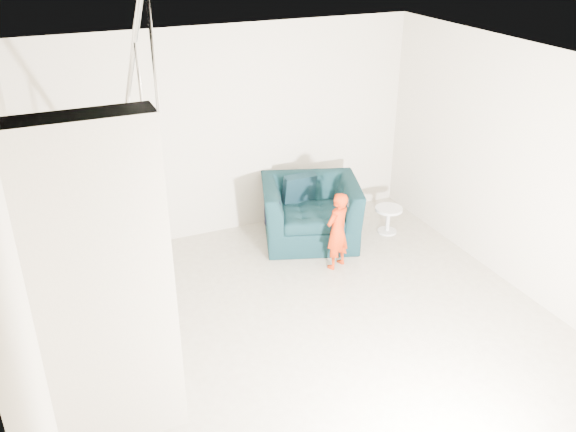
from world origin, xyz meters
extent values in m
plane|color=gray|center=(0.00, 0.00, 0.00)|extent=(5.50, 5.50, 0.00)
plane|color=silver|center=(0.00, 0.00, 2.70)|extent=(5.50, 5.50, 0.00)
plane|color=#C1B39D|center=(0.00, 2.75, 1.35)|extent=(5.00, 0.00, 5.00)
plane|color=#C1B39D|center=(-2.50, 0.00, 1.35)|extent=(0.00, 5.50, 5.50)
plane|color=#C1B39D|center=(2.50, 0.00, 1.35)|extent=(0.00, 5.50, 5.50)
imported|color=black|center=(0.83, 2.04, 0.40)|extent=(1.50, 1.40, 0.79)
imported|color=#8C0B04|center=(0.82, 1.28, 0.48)|extent=(0.42, 0.36, 0.97)
cylinder|color=silver|center=(1.87, 1.79, 0.35)|extent=(0.36, 0.36, 0.04)
cylinder|color=silver|center=(1.87, 1.79, 0.16)|extent=(0.05, 0.05, 0.33)
cylinder|color=silver|center=(1.87, 1.79, 0.01)|extent=(0.25, 0.25, 0.03)
cube|color=#ADA089|center=(-2.00, 2.35, 0.14)|extent=(1.00, 0.30, 0.27)
cube|color=#ADA089|center=(-2.00, 2.05, 0.27)|extent=(1.00, 0.30, 0.54)
cube|color=#ADA089|center=(-2.00, 1.75, 0.41)|extent=(1.00, 0.30, 0.81)
cube|color=#ADA089|center=(-2.00, 1.45, 0.54)|extent=(1.00, 0.30, 1.08)
cube|color=#ADA089|center=(-2.00, 1.15, 0.68)|extent=(1.00, 0.30, 1.35)
cube|color=#ADA089|center=(-2.00, 0.85, 0.81)|extent=(1.00, 0.30, 1.62)
cube|color=#ADA089|center=(-2.00, 0.55, 0.95)|extent=(1.00, 0.30, 1.89)
cube|color=#ADA089|center=(-2.00, 0.25, 1.08)|extent=(1.00, 0.30, 2.16)
cube|color=#ADA089|center=(-2.00, -0.05, 1.22)|extent=(1.00, 0.30, 2.43)
cube|color=#ADA089|center=(-2.00, -0.35, 1.35)|extent=(1.00, 0.30, 2.70)
cylinder|color=silver|center=(-1.50, 1.00, 2.25)|extent=(0.04, 3.03, 2.73)
cylinder|color=silver|center=(-1.50, 2.50, 0.50)|extent=(0.04, 0.04, 1.00)
cube|color=black|center=(0.77, 2.28, 0.64)|extent=(0.43, 0.20, 0.42)
cube|color=black|center=(0.28, 1.99, 0.50)|extent=(0.04, 0.44, 0.49)
cube|color=black|center=(0.94, 1.28, 0.84)|extent=(0.04, 0.05, 0.10)
camera|label=1|loc=(-2.26, -4.34, 3.84)|focal=38.00mm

